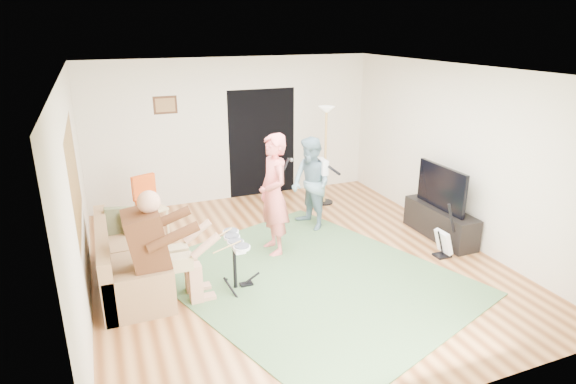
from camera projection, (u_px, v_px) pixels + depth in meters
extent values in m
plane|color=brown|center=(295.00, 262.00, 6.97)|extent=(6.00, 6.00, 0.00)
plane|color=white|center=(296.00, 70.00, 6.08)|extent=(6.00, 6.00, 0.00)
plane|color=brown|center=(74.00, 177.00, 5.66)|extent=(0.00, 2.05, 2.05)
plane|color=black|center=(262.00, 143.00, 9.43)|extent=(2.10, 0.00, 2.10)
cube|color=#3F2314|center=(165.00, 105.00, 8.52)|extent=(0.42, 0.03, 0.32)
cube|color=#456A40|center=(311.00, 279.00, 6.48)|extent=(4.32, 4.73, 0.02)
cube|color=#9B754D|center=(134.00, 269.00, 6.35)|extent=(0.80, 1.60, 0.40)
cube|color=#9B754D|center=(105.00, 260.00, 6.16)|extent=(0.15, 1.98, 0.80)
cube|color=#9B754D|center=(128.00, 237.00, 7.10)|extent=(0.80, 0.19, 0.56)
cube|color=#9B754D|center=(140.00, 297.00, 5.54)|extent=(0.80, 0.19, 0.56)
cube|color=#552D17|center=(146.00, 239.00, 5.61)|extent=(0.41, 0.53, 0.68)
sphere|color=tan|center=(149.00, 202.00, 5.48)|extent=(0.27, 0.27, 0.27)
cylinder|color=black|center=(235.00, 265.00, 6.15)|extent=(0.05, 0.05, 0.64)
cube|color=white|center=(234.00, 242.00, 6.05)|extent=(0.12, 0.64, 0.04)
imported|color=#F16C69|center=(274.00, 195.00, 6.99)|extent=(0.44, 0.67, 1.81)
imported|color=#6D8FA0|center=(311.00, 184.00, 7.91)|extent=(0.72, 0.85, 1.54)
cube|color=black|center=(442.00, 255.00, 7.12)|extent=(0.23, 0.19, 0.03)
cube|color=white|center=(443.00, 242.00, 7.05)|extent=(0.18, 0.27, 0.36)
cylinder|color=black|center=(451.00, 218.00, 6.96)|extent=(0.19, 0.04, 0.46)
cylinder|color=black|center=(324.00, 202.00, 9.26)|extent=(0.33, 0.33, 0.03)
cylinder|color=tan|center=(325.00, 158.00, 8.97)|extent=(0.04, 0.04, 1.76)
cone|color=white|center=(327.00, 110.00, 8.68)|extent=(0.29, 0.29, 0.12)
cube|color=beige|center=(151.00, 209.00, 7.76)|extent=(0.53, 0.53, 0.04)
cube|color=#E95518|center=(148.00, 186.00, 7.82)|extent=(0.39, 0.22, 0.41)
cube|color=black|center=(440.00, 222.00, 7.71)|extent=(0.40, 1.40, 0.50)
cube|color=black|center=(442.00, 187.00, 7.49)|extent=(0.06, 1.07, 0.68)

